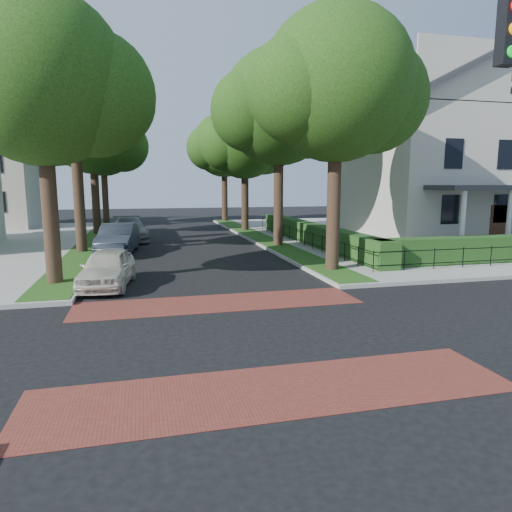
# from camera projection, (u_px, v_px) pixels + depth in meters

# --- Properties ---
(ground) EXTENTS (120.00, 120.00, 0.00)m
(ground) POSITION_uv_depth(u_px,v_px,m) (240.00, 335.00, 11.47)
(ground) COLOR black
(ground) RESTS_ON ground
(sidewalk_ne) EXTENTS (30.00, 30.00, 0.15)m
(sidewalk_ne) POSITION_uv_depth(u_px,v_px,m) (441.00, 233.00, 34.31)
(sidewalk_ne) COLOR gray
(sidewalk_ne) RESTS_ON ground
(crosswalk_far) EXTENTS (9.00, 2.20, 0.01)m
(crosswalk_far) POSITION_uv_depth(u_px,v_px,m) (219.00, 303.00, 14.54)
(crosswalk_far) COLOR maroon
(crosswalk_far) RESTS_ON ground
(crosswalk_near) EXTENTS (9.00, 2.20, 0.01)m
(crosswalk_near) POSITION_uv_depth(u_px,v_px,m) (276.00, 390.00, 8.41)
(crosswalk_near) COLOR maroon
(crosswalk_near) RESTS_ON ground
(grass_strip_ne) EXTENTS (1.60, 29.80, 0.02)m
(grass_strip_ne) POSITION_uv_depth(u_px,v_px,m) (259.00, 237.00, 31.04)
(grass_strip_ne) COLOR #1A4C15
(grass_strip_ne) RESTS_ON sidewalk_ne
(grass_strip_nw) EXTENTS (1.60, 29.80, 0.02)m
(grass_strip_nw) POSITION_uv_depth(u_px,v_px,m) (92.00, 242.00, 28.46)
(grass_strip_nw) COLOR #1A4C15
(grass_strip_nw) RESTS_ON sidewalk_nw
(tree_right_near) EXTENTS (7.75, 6.67, 10.66)m
(tree_right_near) POSITION_uv_depth(u_px,v_px,m) (337.00, 88.00, 18.53)
(tree_right_near) COLOR black
(tree_right_near) RESTS_ON sidewalk_ne
(tree_right_mid) EXTENTS (8.25, 7.09, 11.22)m
(tree_right_mid) POSITION_uv_depth(u_px,v_px,m) (280.00, 109.00, 26.16)
(tree_right_mid) COLOR black
(tree_right_mid) RESTS_ON sidewalk_ne
(tree_right_far) EXTENTS (7.25, 6.23, 9.74)m
(tree_right_far) POSITION_uv_depth(u_px,v_px,m) (245.00, 142.00, 34.92)
(tree_right_far) COLOR black
(tree_right_far) RESTS_ON sidewalk_ne
(tree_right_back) EXTENTS (7.50, 6.45, 10.20)m
(tree_right_back) POSITION_uv_depth(u_px,v_px,m) (225.00, 146.00, 43.50)
(tree_right_back) COLOR black
(tree_right_back) RESTS_ON sidewalk_ne
(tree_left_near) EXTENTS (7.50, 6.45, 10.20)m
(tree_left_near) POSITION_uv_depth(u_px,v_px,m) (45.00, 83.00, 15.96)
(tree_left_near) COLOR black
(tree_left_near) RESTS_ON sidewalk_nw
(tree_left_mid) EXTENTS (8.00, 6.88, 11.48)m
(tree_left_mid) POSITION_uv_depth(u_px,v_px,m) (75.00, 93.00, 23.47)
(tree_left_mid) COLOR black
(tree_left_mid) RESTS_ON sidewalk_nw
(tree_left_far) EXTENTS (7.00, 6.02, 9.86)m
(tree_left_far) POSITION_uv_depth(u_px,v_px,m) (94.00, 135.00, 32.26)
(tree_left_far) COLOR black
(tree_left_far) RESTS_ON sidewalk_nw
(tree_left_back) EXTENTS (7.75, 6.66, 10.44)m
(tree_left_back) POSITION_uv_depth(u_px,v_px,m) (104.00, 142.00, 40.86)
(tree_left_back) COLOR black
(tree_left_back) RESTS_ON sidewalk_nw
(hedge_main_road) EXTENTS (1.00, 18.00, 1.20)m
(hedge_main_road) POSITION_uv_depth(u_px,v_px,m) (313.00, 234.00, 27.56)
(hedge_main_road) COLOR #1E4417
(hedge_main_road) RESTS_ON sidewalk_ne
(fence_main_road) EXTENTS (0.06, 18.00, 0.90)m
(fence_main_road) POSITION_uv_depth(u_px,v_px,m) (300.00, 237.00, 27.39)
(fence_main_road) COLOR black
(fence_main_road) RESTS_ON sidewalk_ne
(house_victorian) EXTENTS (13.00, 13.05, 12.48)m
(house_victorian) POSITION_uv_depth(u_px,v_px,m) (450.00, 149.00, 29.94)
(house_victorian) COLOR beige
(house_victorian) RESTS_ON sidewalk_ne
(parked_car_front) EXTENTS (2.14, 4.30, 1.41)m
(parked_car_front) POSITION_uv_depth(u_px,v_px,m) (107.00, 268.00, 16.70)
(parked_car_front) COLOR silver
(parked_car_front) RESTS_ON ground
(parked_car_middle) EXTENTS (2.24, 5.09, 1.62)m
(parked_car_middle) POSITION_uv_depth(u_px,v_px,m) (118.00, 239.00, 24.57)
(parked_car_middle) COLOR #212731
(parked_car_middle) RESTS_ON ground
(parked_car_rear) EXTENTS (2.70, 5.49, 1.54)m
(parked_car_rear) POSITION_uv_depth(u_px,v_px,m) (129.00, 229.00, 30.00)
(parked_car_rear) COLOR slate
(parked_car_rear) RESTS_ON ground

